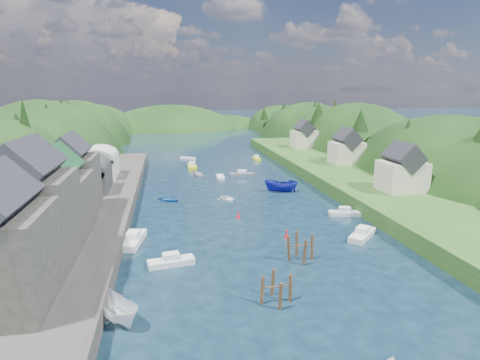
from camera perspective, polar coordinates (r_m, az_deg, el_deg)
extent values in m
plane|color=black|center=(91.71, -2.47, 0.55)|extent=(600.00, 600.00, 0.00)
ellipsoid|color=black|center=(121.81, -25.66, -2.05)|extent=(44.00, 75.56, 52.00)
ellipsoid|color=black|center=(162.59, -21.84, 1.98)|extent=(44.00, 75.56, 48.19)
ellipsoid|color=black|center=(203.19, -19.62, 4.60)|extent=(44.00, 75.56, 39.00)
ellipsoid|color=black|center=(95.00, 27.41, -5.34)|extent=(36.00, 75.56, 44.49)
ellipsoid|color=black|center=(130.37, 15.94, -0.05)|extent=(36.00, 75.56, 48.00)
ellipsoid|color=black|center=(169.11, 9.57, 3.33)|extent=(36.00, 75.56, 44.49)
ellipsoid|color=black|center=(208.46, 5.68, 5.61)|extent=(36.00, 75.56, 36.00)
ellipsoid|color=black|center=(210.87, -9.69, 4.56)|extent=(80.00, 60.00, 44.00)
ellipsoid|color=black|center=(223.10, -2.48, 4.65)|extent=(70.00, 56.00, 36.00)
cone|color=black|center=(79.83, -28.26, 6.82)|extent=(3.35, 3.35, 9.39)
cone|color=black|center=(90.80, -29.11, 6.62)|extent=(4.18, 4.18, 5.86)
cone|color=black|center=(107.28, -25.74, 8.11)|extent=(4.73, 4.73, 6.49)
cone|color=black|center=(116.78, -24.01, 8.79)|extent=(4.34, 4.34, 7.81)
cone|color=black|center=(124.92, -23.17, 6.72)|extent=(5.28, 5.28, 5.22)
cone|color=black|center=(140.69, -23.25, 8.92)|extent=(4.77, 4.77, 6.84)
cone|color=black|center=(141.90, -20.08, 7.61)|extent=(4.07, 4.07, 5.11)
cone|color=black|center=(159.51, -20.33, 8.75)|extent=(4.56, 4.56, 9.44)
cone|color=black|center=(168.98, -20.33, 8.18)|extent=(4.75, 4.75, 5.72)
cone|color=black|center=(180.29, -19.27, 8.57)|extent=(4.27, 4.27, 6.19)
cone|color=black|center=(88.33, 26.88, 5.79)|extent=(5.03, 5.03, 5.90)
cone|color=black|center=(90.35, 22.74, 5.84)|extent=(5.29, 5.29, 6.81)
cone|color=black|center=(101.14, 16.77, 8.14)|extent=(4.07, 4.07, 5.38)
cone|color=black|center=(111.96, 17.22, 6.43)|extent=(3.40, 3.40, 5.75)
cone|color=black|center=(124.81, 16.03, 8.39)|extent=(4.94, 4.94, 7.82)
cone|color=black|center=(130.28, 11.10, 9.43)|extent=(5.25, 5.25, 6.60)
cone|color=black|center=(141.57, 13.31, 9.60)|extent=(3.36, 3.36, 7.92)
cone|color=black|center=(155.42, 10.52, 9.47)|extent=(4.57, 4.57, 7.80)
cone|color=black|center=(165.92, 8.40, 9.03)|extent=(3.59, 3.59, 6.13)
cone|color=black|center=(172.43, 6.28, 10.03)|extent=(4.14, 4.14, 5.67)
cone|color=black|center=(186.50, 3.47, 9.45)|extent=(3.83, 3.83, 6.13)
cube|color=#2D2B28|center=(62.72, -20.79, -5.14)|extent=(12.00, 110.00, 2.00)
cube|color=#234719|center=(64.34, -26.96, -5.04)|extent=(12.00, 110.00, 2.50)
cube|color=#2D2B28|center=(45.86, -27.48, -5.03)|extent=(8.00, 9.00, 9.00)
cube|color=black|center=(44.64, -28.19, 1.68)|extent=(5.88, 9.36, 5.88)
cube|color=#2D2B28|center=(54.44, -24.68, -3.20)|extent=(8.00, 9.00, 7.00)
cube|color=#1E592D|center=(53.48, -25.12, 1.40)|extent=(5.88, 9.36, 5.88)
cube|color=#2D2B28|center=(62.81, -22.78, -0.55)|extent=(7.00, 8.00, 8.00)
cube|color=black|center=(61.96, -23.16, 3.81)|extent=(5.15, 8.32, 5.15)
cube|color=#2D2D30|center=(74.71, -20.75, 0.04)|extent=(7.00, 9.00, 4.00)
cylinder|color=#2D2D30|center=(74.33, -20.87, 1.54)|extent=(7.00, 9.00, 7.00)
cube|color=#B2B2A8|center=(86.31, -19.39, 1.76)|extent=(7.00, 9.00, 4.00)
cylinder|color=#B2B2A8|center=(85.98, -19.48, 3.07)|extent=(7.00, 9.00, 7.00)
cube|color=#234719|center=(89.02, 14.60, 0.56)|extent=(16.00, 120.00, 2.40)
cube|color=beige|center=(73.79, 22.00, 0.50)|extent=(7.00, 6.00, 5.00)
cube|color=black|center=(73.21, 22.22, 3.06)|extent=(5.15, 6.24, 5.15)
cube|color=beige|center=(97.18, 14.90, 3.76)|extent=(7.00, 6.00, 5.00)
cube|color=black|center=(96.74, 15.01, 5.71)|extent=(5.15, 6.24, 5.15)
cube|color=beige|center=(121.57, 9.08, 5.75)|extent=(7.00, 6.00, 5.00)
cube|color=black|center=(121.21, 9.14, 7.32)|extent=(5.15, 6.24, 5.15)
cylinder|color=#382314|center=(39.03, 7.17, -15.38)|extent=(0.32, 0.32, 3.25)
cylinder|color=#382314|center=(39.83, 4.65, -14.71)|extent=(0.32, 0.32, 3.25)
cylinder|color=#382314|center=(38.38, 3.16, -15.82)|extent=(0.32, 0.32, 3.25)
cylinder|color=#382314|center=(37.55, 5.76, -16.56)|extent=(0.32, 0.32, 3.25)
cylinder|color=#382314|center=(38.42, 5.20, -14.86)|extent=(3.24, 0.16, 0.16)
cylinder|color=#382314|center=(47.97, 10.20, -9.69)|extent=(0.32, 0.32, 3.64)
cylinder|color=#382314|center=(48.74, 8.06, -9.24)|extent=(0.32, 0.32, 3.64)
cylinder|color=#382314|center=(47.11, 6.97, -10.00)|extent=(0.32, 0.32, 3.64)
cylinder|color=#382314|center=(46.31, 9.16, -10.49)|extent=(0.32, 0.32, 3.64)
cylinder|color=#382314|center=(47.29, 8.62, -9.17)|extent=(3.35, 0.16, 0.16)
cone|color=#AE0D15|center=(54.32, 6.65, -7.72)|extent=(0.70, 0.70, 0.90)
sphere|color=#AE0D15|center=(54.15, 6.66, -7.22)|extent=(0.30, 0.30, 0.30)
cone|color=#AE0D15|center=(62.01, -0.25, -5.01)|extent=(0.70, 0.70, 0.90)
sphere|color=#AE0D15|center=(61.86, -0.25, -4.57)|extent=(0.30, 0.30, 0.30)
cube|color=white|center=(114.68, -7.44, 3.06)|extent=(4.38, 3.62, 0.61)
imported|color=#1C1F9C|center=(77.86, 5.83, -0.89)|extent=(6.86, 3.80, 2.50)
cube|color=silver|center=(46.81, -9.76, -11.45)|extent=(5.41, 2.62, 0.73)
cube|color=silver|center=(46.51, -9.79, -10.60)|extent=(2.00, 1.51, 0.70)
cube|color=silver|center=(53.89, -14.93, -8.30)|extent=(3.21, 6.67, 0.90)
cube|color=silver|center=(53.60, -14.98, -7.46)|extent=(1.85, 2.47, 0.70)
cube|color=#545860|center=(91.38, 0.30, 0.74)|extent=(5.67, 2.20, 0.78)
cube|color=silver|center=(91.23, 0.30, 1.22)|extent=(2.03, 1.41, 0.70)
imported|color=white|center=(37.39, -17.11, -17.29)|extent=(5.20, 6.16, 2.29)
cube|color=yellow|center=(113.18, 2.36, 3.03)|extent=(1.67, 4.66, 0.65)
cube|color=silver|center=(113.07, 2.37, 3.39)|extent=(1.12, 1.65, 0.70)
imported|color=#1B5497|center=(72.45, -10.10, -2.72)|extent=(5.20, 5.08, 0.88)
imported|color=silver|center=(71.81, -1.72, -2.68)|extent=(4.07, 4.76, 0.83)
cube|color=silver|center=(89.51, -2.81, 0.42)|extent=(1.54, 4.51, 0.63)
cube|color=#52545E|center=(92.04, -5.87, 0.71)|extent=(1.96, 4.43, 0.60)
cube|color=silver|center=(65.41, 14.64, -4.62)|extent=(5.10, 2.65, 0.68)
cube|color=silver|center=(65.20, 14.68, -4.01)|extent=(1.91, 1.48, 0.70)
cube|color=silver|center=(56.44, 16.98, -7.50)|extent=(5.51, 5.51, 0.82)
cube|color=silver|center=(56.18, 17.03, -6.73)|extent=(2.41, 2.41, 0.70)
cube|color=gold|center=(101.41, -6.82, 1.87)|extent=(2.07, 6.22, 0.87)
cube|color=silver|center=(101.26, -6.83, 2.33)|extent=(1.44, 2.18, 0.70)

